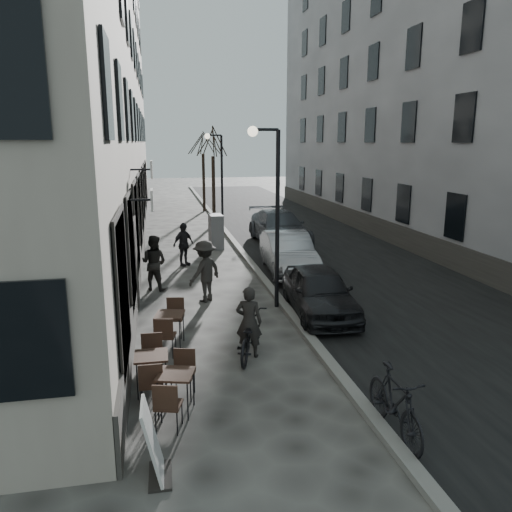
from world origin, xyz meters
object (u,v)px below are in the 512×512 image
object	(u,v)px
bicycle	(249,335)
pedestrian_mid	(205,271)
sign_board	(154,448)
bistro_set_c	(170,326)
tree_near	(213,142)
bistro_set_a	(176,388)
moped	(395,403)
pedestrian_near	(154,263)
streetlamp_far	(218,173)
utility_cabinet	(216,232)
tree_far	(203,142)
car_mid	(288,253)
pedestrian_far	(184,244)
car_near	(319,291)
bistro_set_b	(152,369)
car_far	(279,227)
streetlamp_near	(272,198)

from	to	relation	value
bicycle	pedestrian_mid	distance (m)	4.21
sign_board	bistro_set_c	bearing A→B (deg)	86.55
tree_near	bistro_set_c	size ratio (longest dim) A/B	3.52
bistro_set_a	moped	bearing A→B (deg)	-6.47
bicycle	moped	distance (m)	3.90
pedestrian_near	pedestrian_mid	world-z (taller)	pedestrian_mid
streetlamp_far	utility_cabinet	xyz separation A→B (m)	(-0.59, -3.55, -2.40)
tree_near	tree_far	bearing A→B (deg)	90.00
tree_near	bistro_set_c	bearing A→B (deg)	-99.88
pedestrian_mid	car_mid	size ratio (longest dim) A/B	0.42
streetlamp_far	utility_cabinet	size ratio (longest dim) A/B	3.33
pedestrian_near	car_mid	xyz separation A→B (m)	(4.80, 1.34, -0.17)
pedestrian_far	tree_far	bearing A→B (deg)	42.47
tree_far	car_near	bearing A→B (deg)	-87.12
pedestrian_far	car_near	size ratio (longest dim) A/B	0.43
tree_near	bistro_set_b	world-z (taller)	tree_near
streetlamp_far	car_far	size ratio (longest dim) A/B	0.98
moped	pedestrian_mid	bearing A→B (deg)	106.62
bistro_set_b	pedestrian_near	bearing A→B (deg)	90.05
tree_near	bistro_set_b	bearing A→B (deg)	-99.94
pedestrian_mid	moped	world-z (taller)	pedestrian_mid
bicycle	car_far	bearing A→B (deg)	-86.63
streetlamp_near	car_mid	distance (m)	4.75
car_near	bistro_set_a	bearing A→B (deg)	-129.27
streetlamp_near	bistro_set_a	bearing A→B (deg)	-118.83
streetlamp_far	bicycle	size ratio (longest dim) A/B	2.71
bistro_set_a	car_mid	xyz separation A→B (m)	(4.43, 9.10, 0.27)
sign_board	car_mid	size ratio (longest dim) A/B	0.26
utility_cabinet	pedestrian_far	distance (m)	3.35
pedestrian_far	car_far	size ratio (longest dim) A/B	0.32
tree_near	moped	bearing A→B (deg)	-88.81
pedestrian_far	car_far	xyz separation A→B (m)	(4.66, 3.58, -0.08)
streetlamp_near	bistro_set_b	xyz separation A→B (m)	(-3.34, -4.48, -2.69)
pedestrian_mid	utility_cabinet	bearing A→B (deg)	-140.24
sign_board	moped	world-z (taller)	sign_board
sign_board	bicycle	xyz separation A→B (m)	(2.06, 3.83, 0.03)
streetlamp_far	car_mid	bearing A→B (deg)	-79.58
streetlamp_far	car_mid	xyz separation A→B (m)	(1.51, -8.21, -2.43)
streetlamp_far	pedestrian_near	world-z (taller)	streetlamp_far
streetlamp_near	pedestrian_near	bearing A→B (deg)	143.31
pedestrian_far	car_mid	size ratio (longest dim) A/B	0.38
tree_near	bicycle	distance (m)	18.72
bistro_set_b	utility_cabinet	distance (m)	13.23
sign_board	utility_cabinet	world-z (taller)	utility_cabinet
bistro_set_b	pedestrian_near	size ratio (longest dim) A/B	0.86
pedestrian_mid	moped	size ratio (longest dim) A/B	0.99
streetlamp_near	streetlamp_far	distance (m)	12.00
bistro_set_b	utility_cabinet	xyz separation A→B (m)	(2.76, 12.93, 0.30)
tree_near	pedestrian_far	xyz separation A→B (m)	(-2.26, -9.49, -3.83)
tree_far	bicycle	bearing A→B (deg)	-93.09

